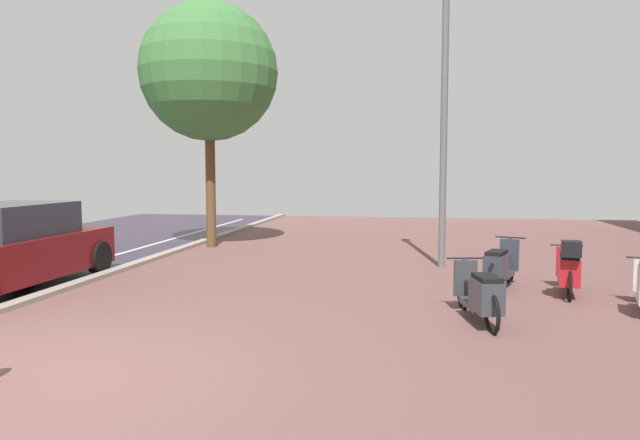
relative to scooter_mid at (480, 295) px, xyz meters
The scene contains 7 objects.
ground 3.96m from the scooter_mid, 135.03° to the right, with size 21.00×40.00×0.13m.
scooter_mid is the anchor object (origin of this frame).
scooter_far 2.32m from the scooter_mid, 76.32° to the left, with size 0.84×1.73×0.85m.
scooter_extra 2.48m from the scooter_mid, 51.19° to the left, with size 0.63×1.64×0.95m.
parked_car_near 7.76m from the scooter_mid, behind, with size 1.85×4.22×1.43m.
lamp_post 5.48m from the scooter_mid, 93.96° to the left, with size 0.20×0.52×6.42m.
street_tree 9.99m from the scooter_mid, 131.97° to the left, with size 3.51×3.51×6.24m.
Camera 1 is at (3.37, -5.01, 2.00)m, focal length 33.06 mm.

